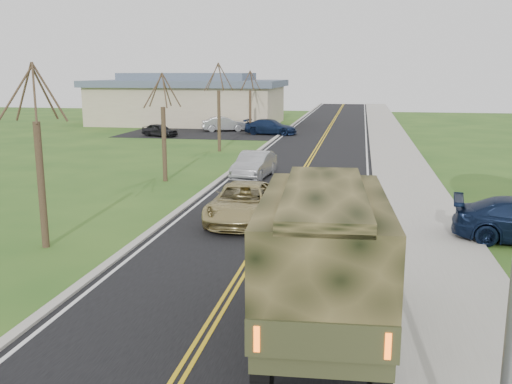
# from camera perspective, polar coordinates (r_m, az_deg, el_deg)

# --- Properties ---
(road) EXTENTS (8.00, 120.00, 0.01)m
(road) POSITION_cam_1_polar(r_m,az_deg,el_deg) (47.22, 6.41, 4.84)
(road) COLOR black
(road) RESTS_ON ground
(curb_right) EXTENTS (0.30, 120.00, 0.12)m
(curb_right) POSITION_cam_1_polar(r_m,az_deg,el_deg) (47.11, 11.47, 4.73)
(curb_right) COLOR #9E998E
(curb_right) RESTS_ON ground
(sidewalk_right) EXTENTS (3.20, 120.00, 0.10)m
(sidewalk_right) POSITION_cam_1_polar(r_m,az_deg,el_deg) (47.18, 13.60, 4.63)
(sidewalk_right) COLOR #9E998E
(sidewalk_right) RESTS_ON ground
(curb_left) EXTENTS (0.30, 120.00, 0.10)m
(curb_left) POSITION_cam_1_polar(r_m,az_deg,el_deg) (47.68, 1.42, 5.04)
(curb_left) COLOR #9E998E
(curb_left) RESTS_ON ground
(bare_tree_a) EXTENTS (1.93, 2.26, 6.08)m
(bare_tree_a) POSITION_cam_1_polar(r_m,az_deg,el_deg) (19.89, -20.79, 2.08)
(bare_tree_a) COLOR #38281C
(bare_tree_a) RESTS_ON ground
(bare_tree_b) EXTENTS (1.83, 2.14, 5.73)m
(bare_tree_b) POSITION_cam_1_polar(r_m,az_deg,el_deg) (30.71, -9.20, 5.63)
(bare_tree_b) COLOR #38281C
(bare_tree_b) RESTS_ON ground
(bare_tree_c) EXTENTS (2.04, 2.39, 6.42)m
(bare_tree_c) POSITION_cam_1_polar(r_m,az_deg,el_deg) (42.13, -3.73, 7.83)
(bare_tree_c) COLOR #38281C
(bare_tree_c) RESTS_ON ground
(bare_tree_d) EXTENTS (1.88, 2.20, 5.91)m
(bare_tree_d) POSITION_cam_1_polar(r_m,az_deg,el_deg) (53.84, -0.59, 8.50)
(bare_tree_d) COLOR #38281C
(bare_tree_d) RESTS_ON ground
(commercial_building) EXTENTS (25.50, 21.50, 5.65)m
(commercial_building) POSITION_cam_1_polar(r_m,az_deg,el_deg) (65.68, -6.71, 9.15)
(commercial_building) COLOR tan
(commercial_building) RESTS_ON ground
(military_truck) EXTENTS (2.86, 7.14, 3.49)m
(military_truck) POSITION_cam_1_polar(r_m,az_deg,el_deg) (12.34, 6.72, -5.90)
(military_truck) COLOR black
(military_truck) RESTS_ON ground
(suv_champagne) EXTENTS (2.57, 5.34, 1.47)m
(suv_champagne) POSITION_cam_1_polar(r_m,az_deg,el_deg) (22.37, -1.26, -1.06)
(suv_champagne) COLOR tan
(suv_champagne) RESTS_ON ground
(sedan_silver) EXTENTS (1.94, 4.55, 1.46)m
(sedan_silver) POSITION_cam_1_polar(r_m,az_deg,el_deg) (31.39, -0.19, 2.70)
(sedan_silver) COLOR #9D9EA2
(sedan_silver) RESTS_ON ground
(lot_car_dark) EXTENTS (3.75, 2.58, 1.18)m
(lot_car_dark) POSITION_cam_1_polar(r_m,az_deg,el_deg) (52.73, -9.60, 6.13)
(lot_car_dark) COLOR black
(lot_car_dark) RESTS_ON ground
(lot_car_silver) EXTENTS (4.68, 3.02, 1.46)m
(lot_car_silver) POSITION_cam_1_polar(r_m,az_deg,el_deg) (56.78, -3.18, 6.82)
(lot_car_silver) COLOR #AEAFB3
(lot_car_silver) RESTS_ON ground
(lot_car_navy) EXTENTS (5.14, 2.66, 1.42)m
(lot_car_navy) POSITION_cam_1_polar(r_m,az_deg,el_deg) (53.67, 1.48, 6.52)
(lot_car_navy) COLOR #101C3A
(lot_car_navy) RESTS_ON ground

